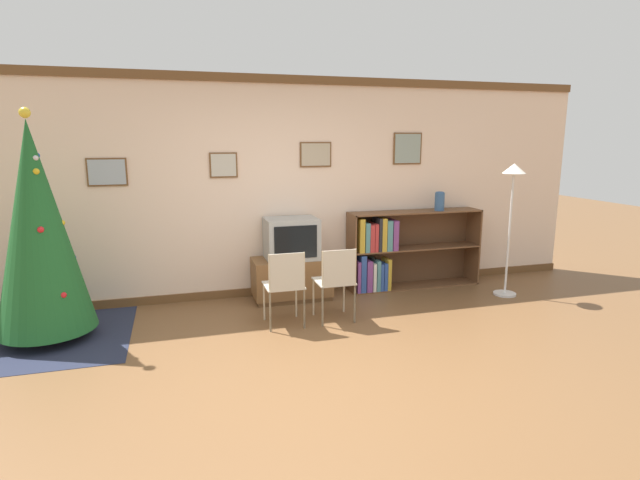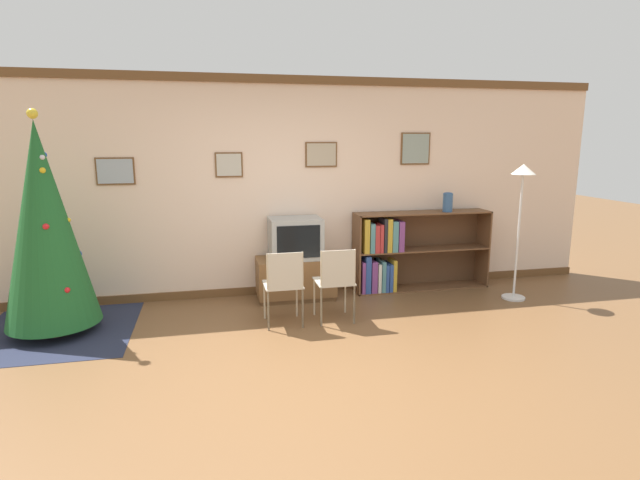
{
  "view_description": "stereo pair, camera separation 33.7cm",
  "coord_description": "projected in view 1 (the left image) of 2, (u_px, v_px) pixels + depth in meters",
  "views": [
    {
      "loc": [
        -1.11,
        -3.71,
        1.95
      ],
      "look_at": [
        0.35,
        1.3,
        0.89
      ],
      "focal_mm": 28.0,
      "sensor_mm": 36.0,
      "label": 1
    },
    {
      "loc": [
        -0.78,
        -3.79,
        1.95
      ],
      "look_at": [
        0.35,
        1.3,
        0.89
      ],
      "focal_mm": 28.0,
      "sensor_mm": 36.0,
      "label": 2
    }
  ],
  "objects": [
    {
      "name": "vase",
      "position": [
        440.0,
        201.0,
        6.55
      ],
      "size": [
        0.13,
        0.13,
        0.25
      ],
      "color": "#335684",
      "rests_on": "bookshelf"
    },
    {
      "name": "christmas_tree",
      "position": [
        38.0,
        229.0,
        4.74
      ],
      "size": [
        0.9,
        0.9,
        2.23
      ],
      "color": "maroon",
      "rests_on": "area_rug"
    },
    {
      "name": "wall_back",
      "position": [
        268.0,
        188.0,
        6.17
      ],
      "size": [
        8.7,
        0.11,
        2.7
      ],
      "color": "beige",
      "rests_on": "ground_plane"
    },
    {
      "name": "bookshelf",
      "position": [
        391.0,
        251.0,
        6.55
      ],
      "size": [
        1.8,
        0.36,
        1.02
      ],
      "color": "brown",
      "rests_on": "ground_plane"
    },
    {
      "name": "television",
      "position": [
        291.0,
        239.0,
        6.05
      ],
      "size": [
        0.63,
        0.47,
        0.5
      ],
      "color": "#9E9E99",
      "rests_on": "tv_console"
    },
    {
      "name": "folding_chair_right",
      "position": [
        336.0,
        280.0,
        5.34
      ],
      "size": [
        0.4,
        0.4,
        0.82
      ],
      "color": "#BCB29E",
      "rests_on": "ground_plane"
    },
    {
      "name": "tv_console",
      "position": [
        292.0,
        278.0,
        6.16
      ],
      "size": [
        0.95,
        0.48,
        0.51
      ],
      "color": "brown",
      "rests_on": "ground_plane"
    },
    {
      "name": "folding_chair_left",
      "position": [
        285.0,
        284.0,
        5.18
      ],
      "size": [
        0.4,
        0.4,
        0.82
      ],
      "color": "#BCB29E",
      "rests_on": "ground_plane"
    },
    {
      "name": "area_rug",
      "position": [
        51.0,
        338.0,
        4.96
      ],
      "size": [
        1.53,
        1.59,
        0.01
      ],
      "color": "#23283D",
      "rests_on": "ground_plane"
    },
    {
      "name": "ground_plane",
      "position": [
        323.0,
        376.0,
        4.18
      ],
      "size": [
        24.0,
        24.0,
        0.0
      ],
      "primitive_type": "plane",
      "color": "brown"
    },
    {
      "name": "standing_lamp",
      "position": [
        512.0,
        195.0,
        6.11
      ],
      "size": [
        0.28,
        0.28,
        1.66
      ],
      "color": "silver",
      "rests_on": "ground_plane"
    }
  ]
}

